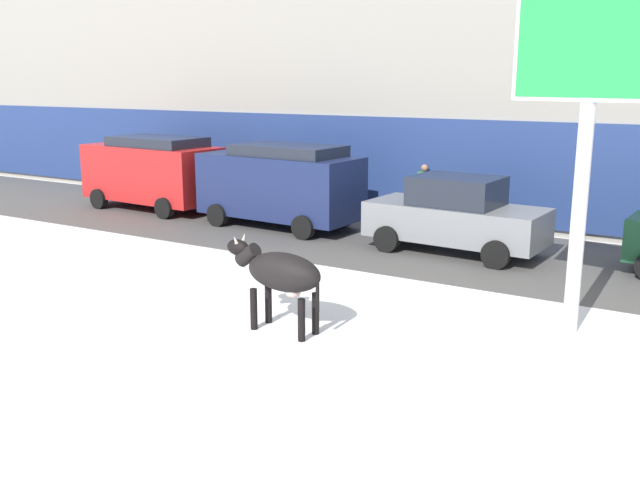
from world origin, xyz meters
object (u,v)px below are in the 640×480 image
car_red_van (153,171)px  car_navy_van (280,183)px  cow_black (280,273)px  billboard (591,63)px  pedestrian_by_cars (424,194)px  pedestrian_near_billboard (346,187)px  car_grey_sedan (456,215)px

car_red_van → car_navy_van: (5.04, -0.20, 0.00)m
cow_black → car_navy_van: car_navy_van is taller
billboard → pedestrian_by_cars: size_ratio=3.21×
pedestrian_by_cars → pedestrian_near_billboard: bearing=180.0°
billboard → pedestrian_by_cars: bearing=128.9°
pedestrian_by_cars → billboard: bearing=-51.1°
car_navy_van → pedestrian_near_billboard: bearing=72.3°
car_red_van → cow_black: bearing=-36.2°
pedestrian_near_billboard → cow_black: bearing=-66.8°
billboard → car_grey_sedan: (-3.59, 4.18, -3.41)m
car_grey_sedan → pedestrian_by_cars: car_grey_sedan is taller
car_grey_sedan → car_red_van: bearing=177.1°
cow_black → billboard: 5.83m
pedestrian_near_billboard → car_grey_sedan: bearing=-31.0°
billboard → pedestrian_near_billboard: (-8.10, 6.89, -3.43)m
car_navy_van → pedestrian_by_cars: 4.09m
car_red_van → car_grey_sedan: (10.31, -0.52, -0.33)m
car_red_van → car_navy_van: size_ratio=1.00×
cow_black → car_grey_sedan: size_ratio=0.45×
cow_black → car_grey_sedan: (0.51, 6.65, -0.09)m
car_red_van → pedestrian_by_cars: (8.34, 2.19, -0.36)m
car_red_van → car_grey_sedan: bearing=-2.9°
cow_black → car_red_van: (-9.80, 7.16, 0.25)m
pedestrian_near_billboard → billboard: bearing=-40.4°
car_red_van → billboard: bearing=-18.7°
billboard → pedestrian_near_billboard: 11.17m
car_red_van → car_navy_van: 5.04m
cow_black → car_red_van: car_red_van is taller
cow_black → billboard: (4.10, 2.47, 3.32)m
car_red_van → pedestrian_by_cars: car_red_van is taller
billboard → car_navy_van: billboard is taller
car_navy_van → pedestrian_near_billboard: car_navy_van is taller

